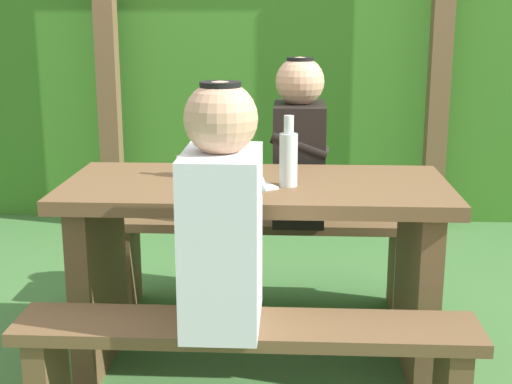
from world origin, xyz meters
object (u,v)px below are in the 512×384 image
object	(u,v)px
bench_near	(246,358)
bottle_right	(288,157)
person_black_coat	(299,147)
cell_phone	(260,185)
drinking_glass	(186,166)
bottle_left	(208,155)
picnic_table	(256,242)
bench_far	(262,243)
person_white_shirt	(222,216)

from	to	relation	value
bench_near	bottle_right	world-z (taller)	bottle_right
person_black_coat	cell_phone	distance (m)	0.64
person_black_coat	bottle_right	world-z (taller)	person_black_coat
drinking_glass	bottle_left	size ratio (longest dim) A/B	0.33
person_black_coat	bottle_right	distance (m)	0.61
picnic_table	person_black_coat	size ratio (longest dim) A/B	1.95
person_black_coat	drinking_glass	bearing A→B (deg)	-132.57
bench_far	bottle_left	size ratio (longest dim) A/B	6.18
picnic_table	bottle_right	world-z (taller)	bottle_right
picnic_table	bottle_right	bearing A→B (deg)	-25.02
bench_far	bottle_right	distance (m)	0.81
person_black_coat	person_white_shirt	bearing A→B (deg)	-101.72
picnic_table	bench_far	distance (m)	0.59
bench_near	person_white_shirt	xyz separation A→B (m)	(-0.07, 0.00, 0.45)
bench_near	bottle_left	bearing A→B (deg)	106.28
person_white_shirt	bottle_left	size ratio (longest dim) A/B	3.17
picnic_table	bottle_right	size ratio (longest dim) A/B	5.55
person_white_shirt	bottle_right	distance (m)	0.54
person_white_shirt	person_black_coat	world-z (taller)	same
bench_near	bench_far	world-z (taller)	same
picnic_table	bench_near	xyz separation A→B (m)	(0.00, -0.56, -0.19)
bench_near	bottle_right	xyz separation A→B (m)	(0.12, 0.50, 0.52)
bench_far	bottle_right	xyz separation A→B (m)	(0.12, -0.61, 0.52)
bench_far	cell_phone	size ratio (longest dim) A/B	10.00
bench_near	bottle_left	size ratio (longest dim) A/B	6.18
bottle_right	picnic_table	bearing A→B (deg)	154.98
bench_near	bottle_right	bearing A→B (deg)	76.80
picnic_table	bottle_left	distance (m)	0.37
drinking_glass	person_white_shirt	bearing A→B (deg)	-72.78
person_white_shirt	bench_far	bearing A→B (deg)	86.40
bench_far	cell_phone	world-z (taller)	cell_phone
person_black_coat	bottle_left	distance (m)	0.60
bottle_left	person_white_shirt	bearing A→B (deg)	-79.81
drinking_glass	bottle_right	xyz separation A→B (m)	(0.39, -0.14, 0.07)
cell_phone	drinking_glass	bearing A→B (deg)	119.57
person_white_shirt	bottle_left	distance (m)	0.62
person_black_coat	bottle_left	world-z (taller)	person_black_coat
bench_far	bottle_right	bearing A→B (deg)	-79.11
bench_far	person_white_shirt	world-z (taller)	person_white_shirt
bench_near	person_black_coat	size ratio (longest dim) A/B	1.95
bench_near	drinking_glass	world-z (taller)	drinking_glass
bottle_right	bench_far	bearing A→B (deg)	100.89
bench_near	drinking_glass	size ratio (longest dim) A/B	18.50
bottle_right	drinking_glass	bearing A→B (deg)	159.79
bench_far	bottle_left	xyz separation A→B (m)	(-0.18, -0.50, 0.51)
picnic_table	drinking_glass	distance (m)	0.39
bottle_left	cell_phone	xyz separation A→B (m)	(0.20, -0.13, -0.08)
drinking_glass	bench_near	bearing A→B (deg)	-67.37
bench_far	bottle_right	world-z (taller)	bottle_right
picnic_table	bottle_left	bearing A→B (deg)	161.67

